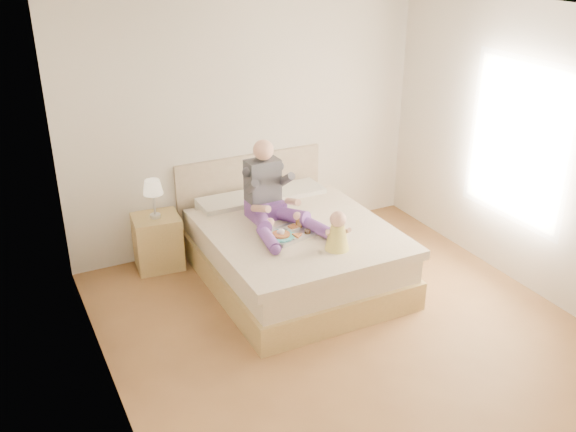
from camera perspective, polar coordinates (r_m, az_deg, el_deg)
name	(u,v)px	position (r m, az deg, el deg)	size (l,w,h in m)	color
room	(360,169)	(5.16, 6.42, 4.19)	(4.02, 4.22, 2.71)	brown
bed	(290,248)	(6.46, 0.19, -2.86)	(1.70, 2.18, 1.00)	#A98C4E
nightstand	(158,242)	(6.79, -11.50, -2.25)	(0.50, 0.46, 0.57)	#A98C4E
lamp	(153,189)	(6.53, -11.93, 2.33)	(0.20, 0.20, 0.40)	silver
adult	(271,199)	(6.25, -1.53, 1.55)	(0.70, 0.99, 0.82)	#673A92
tray	(288,232)	(6.05, 0.01, -1.45)	(0.50, 0.43, 0.12)	silver
baby	(337,234)	(5.77, 4.39, -1.56)	(0.25, 0.33, 0.37)	#E0CE46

